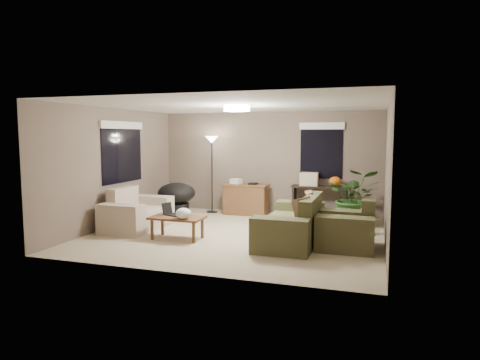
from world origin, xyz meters
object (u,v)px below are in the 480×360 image
(console_table, at_px, (319,199))
(armchair, at_px, (347,231))
(papasan_chair, at_px, (177,197))
(houseplant, at_px, (355,203))
(desk, at_px, (246,199))
(floor_lamp, at_px, (212,149))
(cat_scratching_post, at_px, (366,223))
(coffee_table, at_px, (177,220))
(loveseat, at_px, (136,214))
(main_sofa, at_px, (293,226))

(console_table, bearing_deg, armchair, -72.83)
(papasan_chair, relative_size, houseplant, 0.77)
(desk, relative_size, papasan_chair, 1.17)
(floor_lamp, height_order, cat_scratching_post, floor_lamp)
(coffee_table, distance_m, floor_lamp, 3.07)
(loveseat, height_order, coffee_table, loveseat)
(papasan_chair, distance_m, houseplant, 4.15)
(loveseat, bearing_deg, armchair, -3.40)
(coffee_table, xyz_separation_m, houseplant, (3.09, 2.26, 0.12))
(main_sofa, distance_m, console_table, 2.46)
(main_sofa, bearing_deg, desk, 125.13)
(papasan_chair, bearing_deg, coffee_table, -63.44)
(armchair, bearing_deg, houseplant, 89.08)
(main_sofa, xyz_separation_m, coffee_table, (-2.10, -0.47, 0.06))
(loveseat, distance_m, cat_scratching_post, 4.67)
(main_sofa, relative_size, desk, 2.00)
(papasan_chair, height_order, cat_scratching_post, papasan_chair)
(papasan_chair, relative_size, cat_scratching_post, 1.88)
(coffee_table, bearing_deg, cat_scratching_post, 23.89)
(papasan_chair, bearing_deg, console_table, 13.94)
(console_table, height_order, houseplant, houseplant)
(coffee_table, bearing_deg, desk, 79.93)
(armchair, height_order, console_table, armchair)
(papasan_chair, bearing_deg, main_sofa, -27.32)
(cat_scratching_post, bearing_deg, main_sofa, -140.87)
(main_sofa, bearing_deg, cat_scratching_post, 39.13)
(floor_lamp, height_order, houseplant, floor_lamp)
(main_sofa, relative_size, houseplant, 1.79)
(main_sofa, distance_m, houseplant, 2.06)
(main_sofa, height_order, floor_lamp, floor_lamp)
(desk, height_order, papasan_chair, papasan_chair)
(coffee_table, relative_size, console_table, 0.77)
(main_sofa, distance_m, armchair, 0.97)
(desk, bearing_deg, houseplant, -10.89)
(floor_lamp, distance_m, cat_scratching_post, 4.21)
(main_sofa, relative_size, papasan_chair, 2.34)
(houseplant, bearing_deg, loveseat, -158.42)
(loveseat, bearing_deg, desk, 52.27)
(coffee_table, relative_size, desk, 0.91)
(loveseat, bearing_deg, main_sofa, -1.50)
(console_table, bearing_deg, houseplant, -37.98)
(console_table, bearing_deg, floor_lamp, -177.18)
(main_sofa, relative_size, loveseat, 1.37)
(console_table, xyz_separation_m, floor_lamp, (-2.66, -0.13, 1.16))
(main_sofa, distance_m, coffee_table, 2.16)
(loveseat, height_order, console_table, loveseat)
(main_sofa, xyz_separation_m, papasan_chair, (-3.15, 1.63, 0.17))
(armchair, bearing_deg, main_sofa, 170.12)
(floor_lamp, bearing_deg, loveseat, -110.03)
(coffee_table, bearing_deg, armchair, 5.60)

